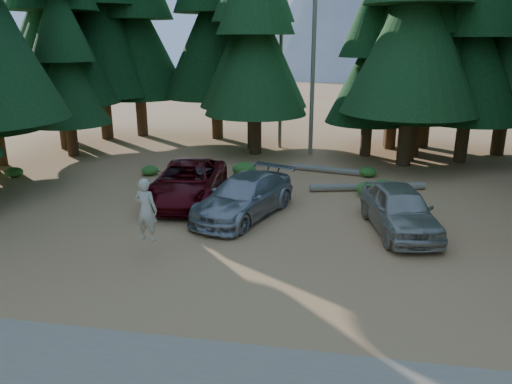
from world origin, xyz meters
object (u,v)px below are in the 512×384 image
at_px(silver_minivan_right, 400,209).
at_px(log_left, 213,183).
at_px(log_right, 367,187).
at_px(red_pickup, 187,182).
at_px(frisbee_player, 146,210).
at_px(silver_minivan_center, 244,197).
at_px(log_mid, 329,170).

bearing_deg(silver_minivan_right, log_left, 139.62).
bearing_deg(log_right, silver_minivan_right, -93.49).
bearing_deg(red_pickup, log_right, 14.51).
bearing_deg(frisbee_player, silver_minivan_center, -110.59).
bearing_deg(log_mid, red_pickup, -123.75).
xyz_separation_m(silver_minivan_center, silver_minivan_right, (5.65, -0.57, 0.04)).
relative_size(silver_minivan_center, log_right, 1.02).
bearing_deg(silver_minivan_center, frisbee_player, -99.11).
height_order(silver_minivan_center, log_mid, silver_minivan_center).
relative_size(frisbee_player, log_mid, 0.53).
bearing_deg(frisbee_player, silver_minivan_right, -148.04).
relative_size(silver_minivan_right, log_mid, 1.27).
distance_m(frisbee_player, log_mid, 12.22).
relative_size(red_pickup, log_right, 1.12).
bearing_deg(log_right, silver_minivan_center, -152.78).
bearing_deg(silver_minivan_right, log_right, 88.13).
height_order(red_pickup, frisbee_player, frisbee_player).
relative_size(silver_minivan_center, silver_minivan_right, 1.11).
xyz_separation_m(silver_minivan_center, log_right, (4.76, 4.18, -0.60)).
relative_size(red_pickup, silver_minivan_center, 1.09).
height_order(silver_minivan_center, frisbee_player, frisbee_player).
xyz_separation_m(red_pickup, log_mid, (5.66, 5.43, -0.65)).
distance_m(silver_minivan_center, log_left, 4.21).
bearing_deg(log_mid, silver_minivan_center, -100.81).
distance_m(silver_minivan_center, log_mid, 7.54).
bearing_deg(silver_minivan_right, red_pickup, 153.74).
xyz_separation_m(red_pickup, log_left, (0.54, 2.09, -0.65)).
relative_size(log_mid, log_right, 0.72).
bearing_deg(log_mid, silver_minivan_right, -57.82).
xyz_separation_m(red_pickup, silver_minivan_right, (8.34, -2.04, 0.01)).
distance_m(silver_minivan_right, frisbee_player, 8.64).
bearing_deg(red_pickup, frisbee_player, -90.55).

